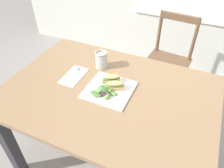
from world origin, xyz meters
name	(u,v)px	position (x,y,z in m)	size (l,w,h in m)	color
ground_plane	(114,163)	(0.00, 0.00, 0.00)	(8.26, 8.26, 0.00)	gray
dining_table	(109,105)	(-0.06, 0.03, 0.62)	(1.30, 0.92, 0.74)	#997551
chair_wooden_far	(168,61)	(0.14, 0.97, 0.45)	(0.44, 0.44, 0.87)	brown
plate_lunch	(109,90)	(-0.06, 0.04, 0.74)	(0.28, 0.28, 0.01)	white
sandwich_half_front	(115,85)	(-0.03, 0.06, 0.78)	(0.12, 0.10, 0.06)	#DBB270
sandwich_half_back	(111,78)	(-0.08, 0.11, 0.78)	(0.12, 0.10, 0.06)	#DBB270
salad_mixed_greens	(104,91)	(-0.07, 0.00, 0.76)	(0.16, 0.14, 0.03)	#3D7033
napkin_folded	(74,76)	(-0.34, 0.07, 0.74)	(0.12, 0.22, 0.00)	silver
fork_on_napkin	(75,74)	(-0.34, 0.09, 0.75)	(0.04, 0.19, 0.00)	silver
mason_jar_iced_tea	(101,60)	(-0.21, 0.25, 0.79)	(0.09, 0.09, 0.12)	#995623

